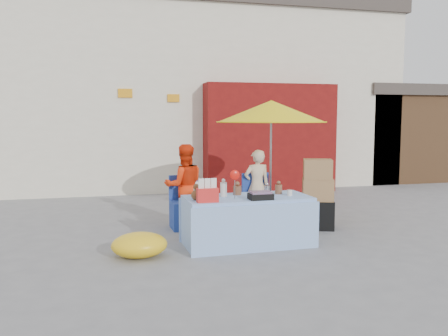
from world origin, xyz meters
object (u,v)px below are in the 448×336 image
object	(u,v)px
chair_right	(259,209)
vendor_orange	(184,186)
chair_left	(186,213)
vendor_beige	(257,186)
umbrella	(271,112)
market_table	(247,220)
box_stack	(318,197)

from	to	relation	value
chair_right	vendor_orange	xyz separation A→B (m)	(-1.25, 0.13, 0.43)
chair_left	chair_right	bearing A→B (deg)	-1.90
chair_right	vendor_beige	xyz separation A→B (m)	(0.00, 0.13, 0.37)
chair_left	vendor_orange	size ratio (longest dim) A/B	0.62
chair_right	umbrella	size ratio (longest dim) A/B	0.41
chair_right	vendor_beige	world-z (taller)	vendor_beige
vendor_beige	umbrella	size ratio (longest dim) A/B	0.60
market_table	chair_right	distance (m)	1.36
market_table	chair_left	world-z (taller)	market_table
market_table	chair_left	size ratio (longest dim) A/B	2.14
chair_right	chair_left	bearing A→B (deg)	178.10
umbrella	vendor_beige	bearing A→B (deg)	-153.43
chair_left	chair_right	distance (m)	1.25
chair_right	box_stack	xyz separation A→B (m)	(0.81, -0.54, 0.27)
market_table	chair_right	bearing A→B (deg)	62.47
market_table	umbrella	world-z (taller)	umbrella
market_table	umbrella	xyz separation A→B (m)	(0.89, 1.50, 1.54)
chair_right	vendor_orange	size ratio (longest dim) A/B	0.62
vendor_beige	umbrella	bearing A→B (deg)	-155.33
market_table	box_stack	bearing A→B (deg)	24.20
chair_left	vendor_beige	size ratio (longest dim) A/B	0.68
chair_right	box_stack	distance (m)	1.01
market_table	vendor_orange	world-z (taller)	vendor_orange
box_stack	chair_right	bearing A→B (deg)	146.38
chair_right	box_stack	world-z (taller)	box_stack
umbrella	chair_right	bearing A→B (deg)	-136.60
vendor_beige	chair_right	bearing A→B (deg)	87.88
chair_left	vendor_beige	world-z (taller)	vendor_beige
vendor_orange	umbrella	bearing A→B (deg)	-176.37
market_table	vendor_orange	xyz separation A→B (m)	(-0.66, 1.35, 0.33)
chair_right	vendor_beige	distance (m)	0.39
chair_left	vendor_beige	xyz separation A→B (m)	(1.25, 0.13, 0.37)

